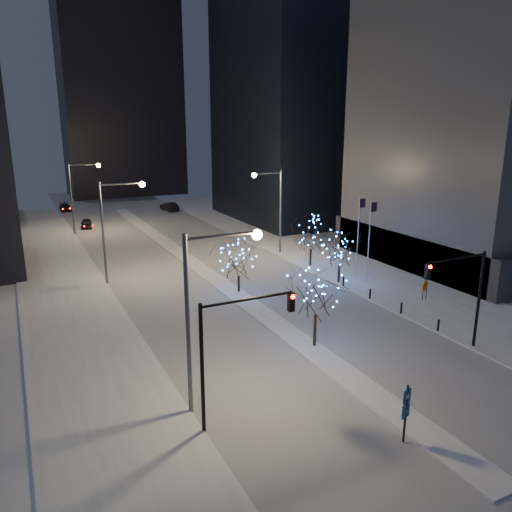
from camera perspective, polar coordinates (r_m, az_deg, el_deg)
ground at (r=31.39m, az=11.99°, el=-14.53°), size 160.00×160.00×0.00m
road at (r=60.75m, az=-8.68°, el=0.22°), size 20.00×130.00×0.02m
median at (r=56.14m, az=-7.11°, el=-0.88°), size 2.00×80.00×0.15m
east_sidewalk at (r=54.57m, az=11.55°, el=-1.53°), size 10.00×90.00×0.15m
west_sidewalk at (r=44.00m, az=-20.18°, el=-6.22°), size 8.00×90.00×0.15m
plinth at (r=66.01m, az=25.93°, el=1.83°), size 30.00×24.00×4.00m
horizon_block at (r=115.69m, az=-15.22°, el=17.30°), size 24.00×14.00×42.00m
street_lamp_w_near at (r=26.18m, az=-5.69°, el=-4.72°), size 4.40×0.56×10.00m
street_lamp_w_mid at (r=49.67m, az=-15.98°, el=4.20°), size 4.40×0.56×10.00m
street_lamp_w_far at (r=74.16m, az=-19.62°, el=7.30°), size 4.40×0.56×10.00m
street_lamp_east at (r=58.76m, az=2.05°, el=6.30°), size 3.90×0.56×10.00m
traffic_signal_west at (r=25.28m, az=-2.88°, el=-9.66°), size 5.26×0.43×7.00m
traffic_signal_east at (r=36.03m, az=22.72°, el=-3.22°), size 5.26×0.43×7.00m
flagpoles at (r=50.34m, az=12.26°, el=2.60°), size 1.35×2.60×8.00m
bollards at (r=44.17m, az=14.53°, el=-4.96°), size 0.16×12.16×0.90m
car_near at (r=79.22m, az=-18.81°, el=3.53°), size 2.15×4.12×1.34m
car_mid at (r=91.05m, az=-9.86°, el=5.57°), size 2.40×4.91×1.55m
car_far at (r=96.20m, az=-20.97°, el=5.22°), size 1.85×4.46×1.29m
holiday_tree_median_near at (r=34.43m, az=6.88°, el=-4.21°), size 5.28×5.28×5.80m
holiday_tree_median_far at (r=45.56m, az=-2.02°, el=-0.55°), size 4.41×4.41×4.72m
holiday_tree_plaza_near at (r=48.89m, az=9.57°, el=0.80°), size 4.83×4.83×5.19m
holiday_tree_plaza_far at (r=54.32m, az=6.32°, el=2.39°), size 5.15×5.15×5.25m
wayfinding_sign at (r=26.31m, az=16.78°, el=-16.27°), size 0.55×0.22×3.13m
construction_sign at (r=46.39m, az=18.76°, el=-3.42°), size 1.09×0.44×1.89m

